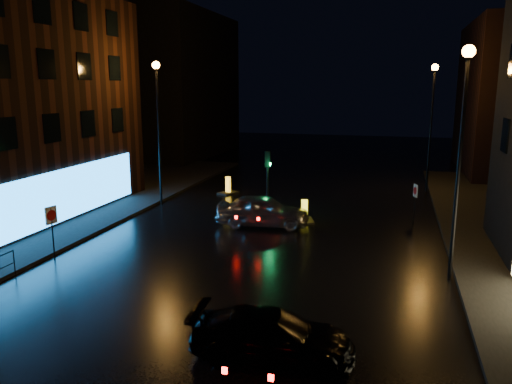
{
  "coord_description": "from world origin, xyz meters",
  "views": [
    {
      "loc": [
        5.54,
        -12.71,
        7.02
      ],
      "look_at": [
        0.27,
        6.29,
        2.8
      ],
      "focal_mm": 35.0,
      "sensor_mm": 36.0,
      "label": 1
    }
  ],
  "objects_px": {
    "traffic_signal": "(267,203)",
    "silver_hatchback": "(263,211)",
    "bollard_far": "(228,190)",
    "road_sign_left": "(51,220)",
    "road_sign_right": "(415,194)",
    "dark_sedan": "(272,335)",
    "bollard_near": "(304,217)"
  },
  "relations": [
    {
      "from": "silver_hatchback",
      "to": "road_sign_left",
      "type": "height_order",
      "value": "road_sign_left"
    },
    {
      "from": "road_sign_left",
      "to": "road_sign_right",
      "type": "bearing_deg",
      "value": 48.16
    },
    {
      "from": "silver_hatchback",
      "to": "bollard_near",
      "type": "xyz_separation_m",
      "value": [
        1.89,
        1.4,
        -0.54
      ]
    },
    {
      "from": "traffic_signal",
      "to": "dark_sedan",
      "type": "relative_size",
      "value": 0.8
    },
    {
      "from": "silver_hatchback",
      "to": "dark_sedan",
      "type": "xyz_separation_m",
      "value": [
        3.45,
        -12.1,
        -0.17
      ]
    },
    {
      "from": "dark_sedan",
      "to": "bollard_near",
      "type": "xyz_separation_m",
      "value": [
        -1.55,
        13.49,
        -0.37
      ]
    },
    {
      "from": "bollard_near",
      "to": "road_sign_left",
      "type": "xyz_separation_m",
      "value": [
        -8.92,
        -8.49,
        1.41
      ]
    },
    {
      "from": "traffic_signal",
      "to": "silver_hatchback",
      "type": "relative_size",
      "value": 0.74
    },
    {
      "from": "dark_sedan",
      "to": "road_sign_right",
      "type": "bearing_deg",
      "value": -19.19
    },
    {
      "from": "road_sign_right",
      "to": "bollard_far",
      "type": "bearing_deg",
      "value": -38.54
    },
    {
      "from": "traffic_signal",
      "to": "road_sign_left",
      "type": "bearing_deg",
      "value": -122.94
    },
    {
      "from": "bollard_far",
      "to": "road_sign_left",
      "type": "distance_m",
      "value": 14.32
    },
    {
      "from": "bollard_far",
      "to": "road_sign_right",
      "type": "relative_size",
      "value": 0.76
    },
    {
      "from": "silver_hatchback",
      "to": "bollard_near",
      "type": "relative_size",
      "value": 3.03
    },
    {
      "from": "dark_sedan",
      "to": "bollard_far",
      "type": "bearing_deg",
      "value": 17.76
    },
    {
      "from": "silver_hatchback",
      "to": "dark_sedan",
      "type": "bearing_deg",
      "value": -170.44
    },
    {
      "from": "bollard_near",
      "to": "bollard_far",
      "type": "xyz_separation_m",
      "value": [
        -6.07,
        5.47,
        -0.01
      ]
    },
    {
      "from": "dark_sedan",
      "to": "bollard_near",
      "type": "bearing_deg",
      "value": 2.41
    },
    {
      "from": "traffic_signal",
      "to": "road_sign_right",
      "type": "height_order",
      "value": "traffic_signal"
    },
    {
      "from": "road_sign_left",
      "to": "road_sign_right",
      "type": "relative_size",
      "value": 1.1
    },
    {
      "from": "dark_sedan",
      "to": "bollard_far",
      "type": "distance_m",
      "value": 20.44
    },
    {
      "from": "traffic_signal",
      "to": "silver_hatchback",
      "type": "height_order",
      "value": "traffic_signal"
    },
    {
      "from": "traffic_signal",
      "to": "bollard_near",
      "type": "relative_size",
      "value": 2.23
    },
    {
      "from": "bollard_near",
      "to": "traffic_signal",
      "type": "bearing_deg",
      "value": 128.46
    },
    {
      "from": "silver_hatchback",
      "to": "bollard_far",
      "type": "bearing_deg",
      "value": 25.0
    },
    {
      "from": "bollard_near",
      "to": "road_sign_right",
      "type": "relative_size",
      "value": 0.76
    },
    {
      "from": "silver_hatchback",
      "to": "road_sign_right",
      "type": "relative_size",
      "value": 2.31
    },
    {
      "from": "traffic_signal",
      "to": "dark_sedan",
      "type": "height_order",
      "value": "traffic_signal"
    },
    {
      "from": "road_sign_left",
      "to": "silver_hatchback",
      "type": "bearing_deg",
      "value": 59.12
    },
    {
      "from": "bollard_near",
      "to": "road_sign_left",
      "type": "bearing_deg",
      "value": -154.73
    },
    {
      "from": "road_sign_left",
      "to": "dark_sedan",
      "type": "bearing_deg",
      "value": -11.64
    },
    {
      "from": "silver_hatchback",
      "to": "bollard_far",
      "type": "height_order",
      "value": "silver_hatchback"
    }
  ]
}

